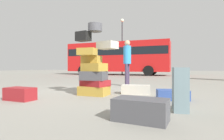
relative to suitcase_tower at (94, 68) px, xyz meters
The scene contains 10 objects.
ground_plane 0.81m from the suitcase_tower, 147.11° to the left, with size 80.00×80.00×0.00m, color gray.
suitcase_tower is the anchor object (origin of this frame).
suitcase_slate_right_side 2.38m from the suitcase_tower, 21.58° to the right, with size 0.23×0.42×0.72m, color gray.
suitcase_charcoal_behind_tower 2.49m from the suitcase_tower, 43.81° to the right, with size 0.72×0.42×0.30m, color #4C4C51.
suitcase_navy_foreground_near 2.04m from the suitcase_tower, ahead, with size 0.68×0.36×0.23m, color #334F99.
suitcase_cream_foreground_far 1.27m from the suitcase_tower, 34.25° to the left, with size 0.76×0.34×0.25m, color beige.
suitcase_maroon_white_trunk 1.83m from the suitcase_tower, 129.22° to the right, with size 0.66×0.35×0.28m, color maroon.
person_bearded_onlooker 2.54m from the suitcase_tower, 90.56° to the left, with size 0.30×0.34×1.79m.
parked_bus 13.20m from the suitcase_tower, 111.06° to the left, with size 10.18×3.36×3.15m.
lamp_post 14.44m from the suitcase_tower, 109.30° to the left, with size 0.36×0.36×5.82m.
Camera 1 is at (2.78, -4.25, 0.72)m, focal length 28.72 mm.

